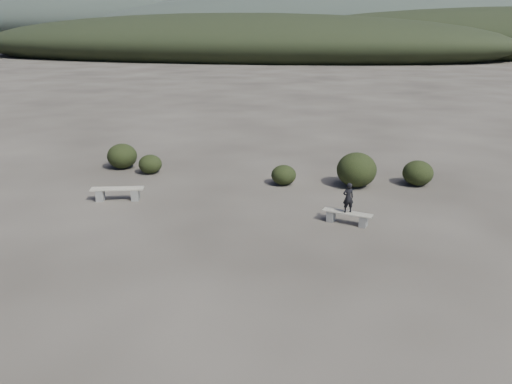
# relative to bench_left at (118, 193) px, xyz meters

# --- Properties ---
(ground) EXTENTS (1200.00, 1200.00, 0.00)m
(ground) POSITION_rel_bench_left_xyz_m (4.80, -4.64, -0.29)
(ground) COLOR #332E27
(ground) RESTS_ON ground
(bench_left) EXTENTS (1.95, 0.93, 0.48)m
(bench_left) POSITION_rel_bench_left_xyz_m (0.00, 0.00, 0.00)
(bench_left) COLOR slate
(bench_left) RESTS_ON ground
(bench_right) EXTENTS (1.66, 0.70, 0.41)m
(bench_right) POSITION_rel_bench_left_xyz_m (8.40, -0.46, -0.04)
(bench_right) COLOR slate
(bench_right) RESTS_ON ground
(seated_person) EXTENTS (0.43, 0.37, 0.99)m
(seated_person) POSITION_rel_bench_left_xyz_m (8.40, -0.46, 0.61)
(seated_person) COLOR black
(seated_person) RESTS_ON bench_right
(shrub_a) EXTENTS (1.01, 1.01, 0.82)m
(shrub_a) POSITION_rel_bench_left_xyz_m (-0.32, 3.61, 0.12)
(shrub_a) COLOR black
(shrub_a) RESTS_ON ground
(shrub_c) EXTENTS (1.01, 1.01, 0.81)m
(shrub_c) POSITION_rel_bench_left_xyz_m (5.66, 3.28, 0.11)
(shrub_c) COLOR black
(shrub_c) RESTS_ON ground
(shrub_d) EXTENTS (1.58, 1.58, 1.38)m
(shrub_d) POSITION_rel_bench_left_xyz_m (8.53, 3.69, 0.40)
(shrub_d) COLOR black
(shrub_d) RESTS_ON ground
(shrub_e) EXTENTS (1.22, 1.22, 1.01)m
(shrub_e) POSITION_rel_bench_left_xyz_m (10.95, 4.42, 0.22)
(shrub_e) COLOR black
(shrub_e) RESTS_ON ground
(shrub_f) EXTENTS (1.33, 1.33, 1.12)m
(shrub_f) POSITION_rel_bench_left_xyz_m (-1.90, 4.11, 0.27)
(shrub_f) COLOR black
(shrub_f) RESTS_ON ground
(mountain_ridges) EXTENTS (500.00, 400.00, 56.00)m
(mountain_ridges) POSITION_rel_bench_left_xyz_m (-2.69, 334.42, 10.55)
(mountain_ridges) COLOR black
(mountain_ridges) RESTS_ON ground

